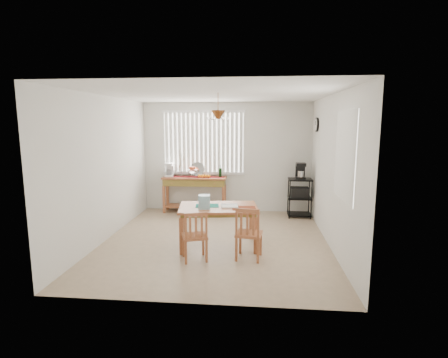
# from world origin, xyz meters

# --- Properties ---
(ground) EXTENTS (4.00, 4.50, 0.01)m
(ground) POSITION_xyz_m (0.00, 0.00, -0.01)
(ground) COLOR tan
(room_shell) EXTENTS (4.20, 4.70, 2.70)m
(room_shell) POSITION_xyz_m (0.00, 0.02, 1.69)
(room_shell) COLOR silver
(room_shell) RESTS_ON ground
(sideboard) EXTENTS (1.51, 0.42, 0.85)m
(sideboard) POSITION_xyz_m (-0.74, 2.02, 0.64)
(sideboard) COLOR #AD613A
(sideboard) RESTS_ON ground
(sideboard_items) EXTENTS (1.43, 0.36, 0.65)m
(sideboard_items) POSITION_xyz_m (-0.97, 2.03, 0.98)
(sideboard_items) COLOR maroon
(sideboard_items) RESTS_ON sideboard
(wire_cart) EXTENTS (0.52, 0.41, 0.88)m
(wire_cart) POSITION_xyz_m (1.70, 1.81, 0.53)
(wire_cart) COLOR black
(wire_cart) RESTS_ON ground
(cart_items) EXTENTS (0.21, 0.25, 0.36)m
(cart_items) POSITION_xyz_m (1.70, 1.82, 1.04)
(cart_items) COLOR black
(cart_items) RESTS_ON wire_cart
(dining_table) EXTENTS (1.42, 1.01, 0.71)m
(dining_table) POSITION_xyz_m (0.08, -0.27, 0.63)
(dining_table) COLOR #AD613A
(dining_table) RESTS_ON ground
(table_items) EXTENTS (1.06, 0.46, 0.23)m
(table_items) POSITION_xyz_m (-0.03, -0.40, 0.79)
(table_items) COLOR #157969
(table_items) RESTS_ON dining_table
(chair_left) EXTENTS (0.47, 0.47, 0.80)m
(chair_left) POSITION_xyz_m (-0.21, -0.94, 0.39)
(chair_left) COLOR #AD613A
(chair_left) RESTS_ON ground
(chair_right) EXTENTS (0.44, 0.44, 0.85)m
(chair_right) POSITION_xyz_m (0.61, -0.81, 0.41)
(chair_right) COLOR #AD613A
(chair_right) RESTS_ON ground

